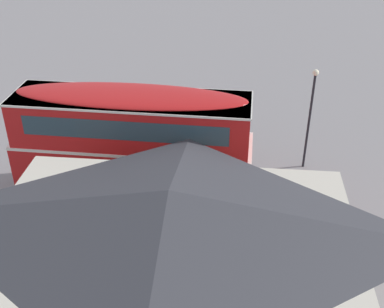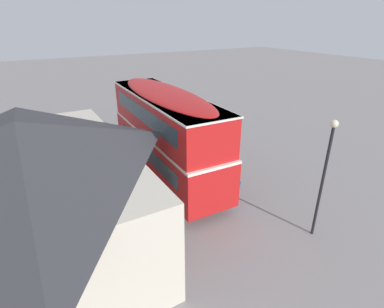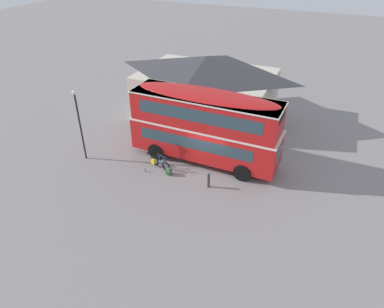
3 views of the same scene
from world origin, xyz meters
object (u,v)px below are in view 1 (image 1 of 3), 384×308
object	(u,v)px
touring_bicycle	(194,164)
street_lamp	(311,109)
kerb_bollard	(120,150)
water_bottle_blue_sports	(208,161)
double_decker_bus	(133,140)
backpack_on_ground	(176,160)

from	to	relation	value
touring_bicycle	street_lamp	xyz separation A→B (m)	(-5.10, -0.94, 2.60)
touring_bicycle	kerb_bollard	distance (m)	3.68
water_bottle_blue_sports	touring_bicycle	bearing A→B (deg)	50.95
kerb_bollard	touring_bicycle	bearing A→B (deg)	169.94
double_decker_bus	backpack_on_ground	world-z (taller)	double_decker_bus
double_decker_bus	kerb_bollard	xyz separation A→B (m)	(1.34, -2.70, -2.14)
backpack_on_ground	street_lamp	bearing A→B (deg)	-175.41
double_decker_bus	touring_bicycle	distance (m)	3.82
touring_bicycle	backpack_on_ground	xyz separation A→B (m)	(0.88, -0.46, -0.11)
touring_bicycle	water_bottle_blue_sports	bearing A→B (deg)	-129.05
water_bottle_blue_sports	kerb_bollard	distance (m)	4.27
backpack_on_ground	kerb_bollard	distance (m)	2.75
double_decker_bus	street_lamp	bearing A→B (deg)	-157.88
backpack_on_ground	street_lamp	xyz separation A→B (m)	(-5.98, -0.48, 2.71)
double_decker_bus	backpack_on_ground	xyz separation A→B (m)	(-1.40, -2.52, -2.38)
backpack_on_ground	water_bottle_blue_sports	bearing A→B (deg)	-168.38
touring_bicycle	kerb_bollard	world-z (taller)	touring_bicycle
touring_bicycle	backpack_on_ground	distance (m)	1.00
touring_bicycle	backpack_on_ground	size ratio (longest dim) A/B	3.21
water_bottle_blue_sports	kerb_bollard	bearing A→B (deg)	1.76
street_lamp	kerb_bollard	world-z (taller)	street_lamp
double_decker_bus	kerb_bollard	world-z (taller)	double_decker_bus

